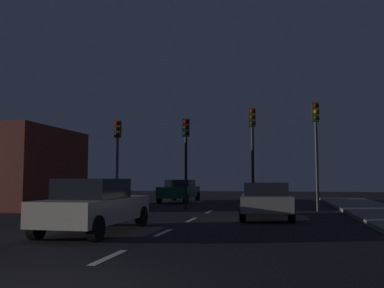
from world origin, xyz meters
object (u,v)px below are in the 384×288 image
(car_stopped_ahead, at_px, (265,200))
(traffic_signal_center_right, at_px, (252,139))
(traffic_signal_center_left, at_px, (186,145))
(car_adjacent_lane, at_px, (95,205))
(traffic_signal_far_left, at_px, (117,146))
(car_oncoming_far, at_px, (180,190))
(traffic_signal_far_right, at_px, (316,135))

(car_stopped_ahead, bearing_deg, traffic_signal_center_right, 100.53)
(traffic_signal_center_left, distance_m, car_adjacent_lane, 9.70)
(traffic_signal_far_left, relative_size, traffic_signal_center_right, 0.92)
(traffic_signal_center_left, relative_size, car_oncoming_far, 1.00)
(traffic_signal_far_left, xyz_separation_m, traffic_signal_center_left, (3.70, -0.00, -0.02))
(traffic_signal_center_left, distance_m, traffic_signal_center_right, 3.36)
(traffic_signal_center_left, bearing_deg, traffic_signal_far_right, 0.01)
(traffic_signal_far_right, bearing_deg, traffic_signal_center_right, -179.99)
(car_stopped_ahead, bearing_deg, car_adjacent_lane, -130.22)
(traffic_signal_far_right, bearing_deg, traffic_signal_far_left, -179.99)
(car_stopped_ahead, height_order, car_adjacent_lane, car_adjacent_lane)
(traffic_signal_far_left, height_order, traffic_signal_center_left, traffic_signal_far_left)
(traffic_signal_center_right, relative_size, car_stopped_ahead, 1.14)
(traffic_signal_center_left, bearing_deg, car_adjacent_lane, -93.06)
(traffic_signal_center_left, bearing_deg, traffic_signal_center_right, 0.02)
(car_adjacent_lane, xyz_separation_m, car_oncoming_far, (-1.43, 15.92, -0.01))
(traffic_signal_far_left, bearing_deg, traffic_signal_center_right, 0.01)
(traffic_signal_far_left, bearing_deg, traffic_signal_far_right, 0.01)
(traffic_signal_center_right, distance_m, car_oncoming_far, 8.84)
(traffic_signal_far_left, xyz_separation_m, car_stopped_ahead, (7.78, -3.95, -2.52))
(traffic_signal_center_right, bearing_deg, traffic_signal_far_left, -179.99)
(traffic_signal_far_left, distance_m, car_adjacent_lane, 10.20)
(car_stopped_ahead, bearing_deg, car_oncoming_far, 119.82)
(traffic_signal_far_left, relative_size, traffic_signal_far_right, 0.89)
(traffic_signal_center_left, bearing_deg, traffic_signal_far_left, 180.00)
(traffic_signal_center_left, bearing_deg, car_stopped_ahead, -44.04)
(traffic_signal_far_left, bearing_deg, traffic_signal_center_left, -0.00)
(traffic_signal_far_left, height_order, car_adjacent_lane, traffic_signal_far_left)
(car_stopped_ahead, relative_size, car_oncoming_far, 0.96)
(car_adjacent_lane, bearing_deg, traffic_signal_center_right, 67.66)
(traffic_signal_far_right, distance_m, car_stopped_ahead, 5.39)
(traffic_signal_center_right, distance_m, traffic_signal_far_right, 3.01)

